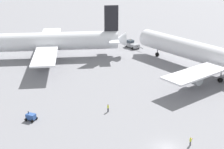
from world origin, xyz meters
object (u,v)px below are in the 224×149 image
(pushback_tug, at_px, (132,44))
(gse_gpu_cart_small, at_px, (31,117))
(ground_crew_wing_walker_right, at_px, (108,108))
(ground_crew_ramp_agent_by_cones, at_px, (191,141))
(airliner_at_gate_left, at_px, (42,42))
(airliner_being_pushed, at_px, (219,58))

(pushback_tug, height_order, gse_gpu_cart_small, pushback_tug)
(ground_crew_wing_walker_right, bearing_deg, ground_crew_ramp_agent_by_cones, -47.35)
(pushback_tug, bearing_deg, gse_gpu_cart_small, -119.45)
(airliner_at_gate_left, distance_m, airliner_being_pushed, 53.15)
(airliner_at_gate_left, distance_m, ground_crew_wing_walker_right, 43.30)
(airliner_at_gate_left, distance_m, pushback_tug, 31.59)
(airliner_being_pushed, relative_size, gse_gpu_cart_small, 20.73)
(airliner_at_gate_left, xyz_separation_m, ground_crew_ramp_agent_by_cones, (30.37, -53.71, -4.35))
(gse_gpu_cart_small, xyz_separation_m, ground_crew_ramp_agent_by_cones, (28.78, -12.07, 0.05))
(airliner_being_pushed, xyz_separation_m, ground_crew_wing_walker_right, (-31.43, -18.18, -4.18))
(airliner_being_pushed, relative_size, ground_crew_ramp_agent_by_cones, 33.39)
(airliner_at_gate_left, distance_m, gse_gpu_cart_small, 41.90)
(airliner_being_pushed, distance_m, gse_gpu_cart_small, 51.49)
(gse_gpu_cart_small, bearing_deg, ground_crew_wing_walker_right, 7.85)
(ground_crew_wing_walker_right, bearing_deg, pushback_tug, 75.15)
(airliner_at_gate_left, height_order, airliner_being_pushed, airliner_being_pushed)
(pushback_tug, bearing_deg, airliner_at_gate_left, -163.67)
(pushback_tug, bearing_deg, ground_crew_ramp_agent_by_cones, -89.73)
(airliner_being_pushed, bearing_deg, ground_crew_ramp_agent_by_cones, -119.48)
(airliner_being_pushed, relative_size, ground_crew_wing_walker_right, 31.56)
(ground_crew_wing_walker_right, distance_m, ground_crew_ramp_agent_by_cones, 19.35)
(ground_crew_ramp_agent_by_cones, bearing_deg, gse_gpu_cart_small, 157.25)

